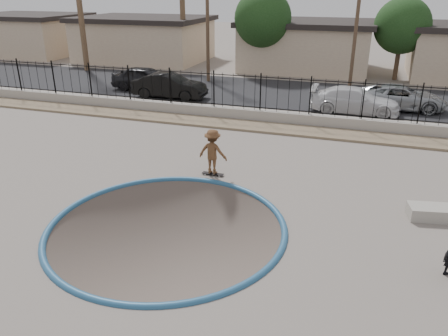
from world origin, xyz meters
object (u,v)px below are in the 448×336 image
car_a (146,78)px  car_b (170,86)px  skater (213,154)px  skateboard (213,174)px  car_c (355,100)px  car_d (401,97)px  concrete_ledge (436,213)px

car_a → car_b: car_a is taller
skater → skateboard: skater is taller
car_a → skater: bearing=-145.6°
skater → car_a: size_ratio=0.37×
skater → skateboard: (0.00, -0.00, -0.78)m
car_a → car_c: (13.52, -1.60, -0.08)m
car_a → car_d: bearing=-92.4°
car_d → car_a: bearing=87.0°
car_d → skateboard: bearing=146.9°
skater → car_d: (6.96, 12.00, -0.13)m
concrete_ledge → car_a: (-16.47, 13.00, 0.61)m
skater → car_c: size_ratio=0.35×
concrete_ledge → car_d: car_d is taller
skater → car_c: skater is taller
skateboard → car_c: bearing=66.4°
skateboard → car_c: (4.55, 10.40, 0.67)m
car_d → car_c: bearing=120.6°
concrete_ledge → car_d: size_ratio=0.33×
concrete_ledge → car_b: size_ratio=0.35×
skater → skateboard: bearing=93.7°
concrete_ledge → car_b: bearing=140.8°
car_b → car_d: (13.47, 1.60, -0.08)m
skater → car_d: 13.87m
skateboard → car_b: 12.29m
skater → skateboard: 0.78m
concrete_ledge → car_d: 13.02m
skateboard → car_b: (-6.51, 10.40, 0.73)m
car_d → concrete_ledge: bearing=179.4°
car_b → car_c: car_b is taller
skater → car_c: 11.35m
skater → car_a: (-8.98, 12.00, -0.03)m
skater → car_a: skater is taller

